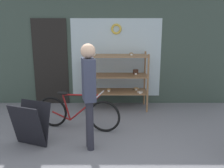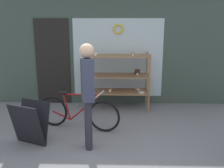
# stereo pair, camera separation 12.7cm
# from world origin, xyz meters

# --- Properties ---
(ground_plane) EXTENTS (30.00, 30.00, 0.00)m
(ground_plane) POSITION_xyz_m (0.00, 0.00, 0.00)
(ground_plane) COLOR slate
(storefront_facade) EXTENTS (5.99, 0.13, 3.07)m
(storefront_facade) POSITION_xyz_m (-0.04, 2.96, 1.50)
(storefront_facade) COLOR #3D4C42
(storefront_facade) RESTS_ON ground_plane
(display_case) EXTENTS (1.43, 0.59, 1.34)m
(display_case) POSITION_xyz_m (0.23, 2.53, 0.79)
(display_case) COLOR #8E6642
(display_case) RESTS_ON ground_plane
(bicycle) EXTENTS (1.63, 0.55, 0.74)m
(bicycle) POSITION_xyz_m (-0.57, 1.32, 0.33)
(bicycle) COLOR black
(bicycle) RESTS_ON ground_plane
(sandwich_board) EXTENTS (0.68, 0.57, 0.72)m
(sandwich_board) POSITION_xyz_m (-1.25, 0.68, 0.37)
(sandwich_board) COLOR black
(sandwich_board) RESTS_ON ground_plane
(pedestrian) EXTENTS (0.25, 0.35, 1.70)m
(pedestrian) POSITION_xyz_m (-0.26, 0.56, 1.01)
(pedestrian) COLOR #282833
(pedestrian) RESTS_ON ground_plane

